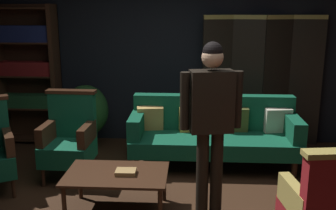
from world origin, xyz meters
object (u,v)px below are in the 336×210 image
object	(u,v)px
standing_figure	(211,114)
book_tan_leather	(126,172)
armchair_wing_left	(69,138)
bookshelf	(28,71)
potted_plant	(86,112)
folding_screen	(261,79)
coffee_table	(117,177)
velvet_couch	(214,131)

from	to	relation	value
standing_figure	book_tan_leather	distance (m)	1.00
armchair_wing_left	book_tan_leather	size ratio (longest dim) A/B	5.32
armchair_wing_left	bookshelf	bearing A→B (deg)	127.83
potted_plant	book_tan_leather	distance (m)	2.03
potted_plant	armchair_wing_left	bearing A→B (deg)	-86.60
standing_figure	book_tan_leather	world-z (taller)	standing_figure
folding_screen	bookshelf	xyz separation A→B (m)	(-3.42, -0.10, 0.10)
bookshelf	coffee_table	size ratio (longest dim) A/B	2.05
bookshelf	velvet_couch	distance (m)	2.87
velvet_couch	standing_figure	bearing A→B (deg)	-94.79
bookshelf	standing_figure	xyz separation A→B (m)	(2.59, -2.04, -0.06)
coffee_table	potted_plant	distance (m)	1.97
armchair_wing_left	potted_plant	size ratio (longest dim) A/B	1.11
folding_screen	armchair_wing_left	bearing A→B (deg)	-151.48
coffee_table	bookshelf	bearing A→B (deg)	129.28
velvet_couch	potted_plant	xyz separation A→B (m)	(-1.80, 0.49, 0.08)
coffee_table	book_tan_leather	distance (m)	0.12
book_tan_leather	standing_figure	bearing A→B (deg)	2.95
standing_figure	book_tan_leather	bearing A→B (deg)	-177.05
folding_screen	standing_figure	size ratio (longest dim) A/B	1.12
bookshelf	standing_figure	bearing A→B (deg)	-38.17
armchair_wing_left	standing_figure	xyz separation A→B (m)	(1.63, -0.80, 0.54)
velvet_couch	book_tan_leather	distance (m)	1.63
folding_screen	book_tan_leather	xyz separation A→B (m)	(-1.65, -2.17, -0.54)
armchair_wing_left	potted_plant	bearing A→B (deg)	93.40
coffee_table	potted_plant	xyz separation A→B (m)	(-0.78, 1.81, 0.17)
folding_screen	bookshelf	size ratio (longest dim) A/B	0.93
bookshelf	velvet_couch	world-z (taller)	bookshelf
potted_plant	folding_screen	bearing A→B (deg)	7.82
velvet_couch	book_tan_leather	world-z (taller)	velvet_couch
bookshelf	potted_plant	world-z (taller)	bookshelf
folding_screen	bookshelf	bearing A→B (deg)	-178.40
bookshelf	book_tan_leather	size ratio (longest dim) A/B	10.48
folding_screen	book_tan_leather	bearing A→B (deg)	-127.12
bookshelf	armchair_wing_left	world-z (taller)	bookshelf
folding_screen	coffee_table	distance (m)	2.84
potted_plant	book_tan_leather	xyz separation A→B (m)	(0.87, -1.83, -0.10)
coffee_table	potted_plant	size ratio (longest dim) A/B	1.07
folding_screen	bookshelf	distance (m)	3.43
coffee_table	armchair_wing_left	size ratio (longest dim) A/B	0.96
coffee_table	standing_figure	bearing A→B (deg)	1.25
armchair_wing_left	coffee_table	bearing A→B (deg)	-48.61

